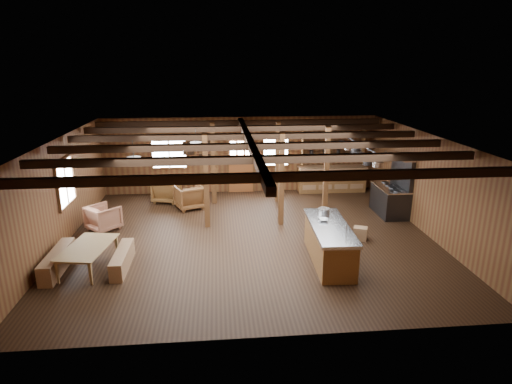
# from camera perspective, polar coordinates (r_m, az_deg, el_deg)

# --- Properties ---
(room) EXTENTS (10.04, 9.04, 2.84)m
(room) POSITION_cam_1_polar(r_m,az_deg,el_deg) (11.51, -0.78, 0.30)
(room) COLOR black
(room) RESTS_ON ground
(ceiling_joists) EXTENTS (9.80, 8.82, 0.18)m
(ceiling_joists) POSITION_cam_1_polar(r_m,az_deg,el_deg) (11.38, -0.87, 6.74)
(ceiling_joists) COLOR black
(ceiling_joists) RESTS_ON ceiling
(timber_posts) EXTENTS (3.95, 2.35, 2.80)m
(timber_posts) POSITION_cam_1_polar(r_m,az_deg,el_deg) (13.55, 0.72, 2.87)
(timber_posts) COLOR #4C2E15
(timber_posts) RESTS_ON floor
(back_door) EXTENTS (1.02, 0.08, 2.15)m
(back_door) POSITION_cam_1_polar(r_m,az_deg,el_deg) (15.93, -2.03, 3.08)
(back_door) COLOR brown
(back_door) RESTS_ON floor
(window_back_left) EXTENTS (1.32, 0.06, 1.32)m
(window_back_left) POSITION_cam_1_polar(r_m,az_deg,el_deg) (15.85, -11.53, 5.35)
(window_back_left) COLOR white
(window_back_left) RESTS_ON wall_back
(window_back_right) EXTENTS (1.02, 0.06, 1.32)m
(window_back_right) POSITION_cam_1_polar(r_m,az_deg,el_deg) (15.90, 2.64, 5.71)
(window_back_right) COLOR white
(window_back_right) RESTS_ON wall_back
(window_left) EXTENTS (0.14, 1.24, 1.32)m
(window_left) POSITION_cam_1_polar(r_m,az_deg,el_deg) (12.59, -24.11, 1.20)
(window_left) COLOR white
(window_left) RESTS_ON wall_back
(notice_boards) EXTENTS (1.08, 0.03, 0.90)m
(notice_boards) POSITION_cam_1_polar(r_m,az_deg,el_deg) (15.76, -7.54, 5.62)
(notice_boards) COLOR silver
(notice_boards) RESTS_ON wall_back
(back_counter) EXTENTS (2.55, 0.60, 2.45)m
(back_counter) POSITION_cam_1_polar(r_m,az_deg,el_deg) (16.30, 10.06, 2.14)
(back_counter) COLOR brown
(back_counter) RESTS_ON floor
(pendant_lamps) EXTENTS (1.86, 2.36, 0.66)m
(pendant_lamps) POSITION_cam_1_polar(r_m,az_deg,el_deg) (12.32, -11.70, 5.14)
(pendant_lamps) COLOR #2B2B2D
(pendant_lamps) RESTS_ON ceiling
(pot_rack) EXTENTS (0.35, 3.00, 0.43)m
(pot_rack) POSITION_cam_1_polar(r_m,az_deg,el_deg) (12.03, 13.70, 5.03)
(pot_rack) COLOR #2B2B2D
(pot_rack) RESTS_ON ceiling
(kitchen_island) EXTENTS (0.97, 2.53, 1.20)m
(kitchen_island) POSITION_cam_1_polar(r_m,az_deg,el_deg) (10.62, 9.74, -6.72)
(kitchen_island) COLOR brown
(kitchen_island) RESTS_ON floor
(step_stool) EXTENTS (0.49, 0.43, 0.36)m
(step_stool) POSITION_cam_1_polar(r_m,az_deg,el_deg) (12.14, 13.72, -5.39)
(step_stool) COLOR olive
(step_stool) RESTS_ON floor
(commercial_range) EXTENTS (0.80, 1.56, 1.92)m
(commercial_range) POSITION_cam_1_polar(r_m,az_deg,el_deg) (14.29, 17.64, -0.42)
(commercial_range) COLOR #2B2B2D
(commercial_range) RESTS_ON floor
(dining_table) EXTENTS (1.18, 1.78, 0.58)m
(dining_table) POSITION_cam_1_polar(r_m,az_deg,el_deg) (10.89, -21.22, -8.17)
(dining_table) COLOR #9C7846
(dining_table) RESTS_ON floor
(bench_wall) EXTENTS (0.32, 1.71, 0.47)m
(bench_wall) POSITION_cam_1_polar(r_m,az_deg,el_deg) (11.14, -24.94, -8.36)
(bench_wall) COLOR olive
(bench_wall) RESTS_ON floor
(bench_aisle) EXTENTS (0.29, 1.57, 0.43)m
(bench_aisle) POSITION_cam_1_polar(r_m,az_deg,el_deg) (10.73, -17.38, -8.57)
(bench_aisle) COLOR olive
(bench_aisle) RESTS_ON floor
(armchair_a) EXTENTS (1.11, 1.12, 0.78)m
(armchair_a) POSITION_cam_1_polar(r_m,az_deg,el_deg) (14.39, -8.90, -0.66)
(armchair_a) COLOR brown
(armchair_a) RESTS_ON floor
(armchair_b) EXTENTS (1.02, 1.04, 0.79)m
(armchair_b) POSITION_cam_1_polar(r_m,az_deg,el_deg) (15.24, -11.83, 0.19)
(armchair_b) COLOR brown
(armchair_b) RESTS_ON floor
(armchair_c) EXTENTS (1.13, 1.13, 0.74)m
(armchair_c) POSITION_cam_1_polar(r_m,az_deg,el_deg) (13.18, -19.68, -3.25)
(armchair_c) COLOR #955E43
(armchair_c) RESTS_ON floor
(counter_pot) EXTENTS (0.28, 0.28, 0.17)m
(counter_pot) POSITION_cam_1_polar(r_m,az_deg,el_deg) (11.12, 9.04, -2.57)
(counter_pot) COLOR silver
(counter_pot) RESTS_ON kitchen_island
(bowl) EXTENTS (0.27, 0.27, 0.06)m
(bowl) POSITION_cam_1_polar(r_m,az_deg,el_deg) (10.68, 8.91, -3.69)
(bowl) COLOR silver
(bowl) RESTS_ON kitchen_island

